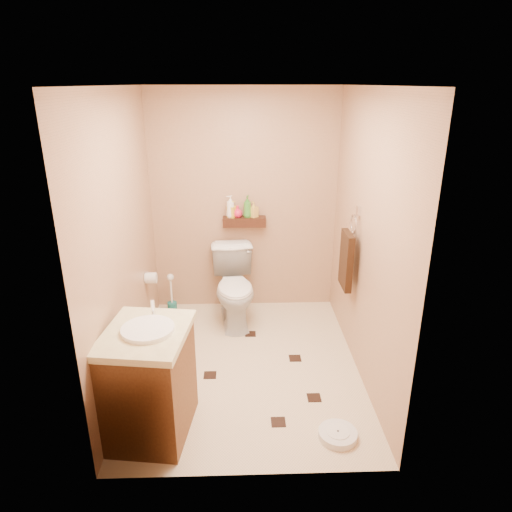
{
  "coord_description": "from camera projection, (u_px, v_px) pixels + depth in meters",
  "views": [
    {
      "loc": [
        -0.04,
        -3.54,
        2.42
      ],
      "look_at": [
        0.09,
        0.25,
        0.97
      ],
      "focal_mm": 32.0,
      "sensor_mm": 36.0,
      "label": 1
    }
  ],
  "objects": [
    {
      "name": "towel_ring",
      "position": [
        347.0,
        258.0,
        4.1
      ],
      "size": [
        0.12,
        0.3,
        0.76
      ],
      "color": "silver",
      "rests_on": "wall_right"
    },
    {
      "name": "wall_shelf",
      "position": [
        244.0,
        222.0,
        4.9
      ],
      "size": [
        0.46,
        0.14,
        0.1
      ],
      "primitive_type": "cube",
      "color": "#3E1E10",
      "rests_on": "wall_back"
    },
    {
      "name": "bottle_a",
      "position": [
        230.0,
        207.0,
        4.84
      ],
      "size": [
        0.12,
        0.12,
        0.24
      ],
      "primitive_type": "imported",
      "rotation": [
        0.0,
        0.0,
        5.08
      ],
      "color": "white",
      "rests_on": "wall_shelf"
    },
    {
      "name": "bathroom_scale",
      "position": [
        338.0,
        434.0,
        3.31
      ],
      "size": [
        0.3,
        0.3,
        0.06
      ],
      "rotation": [
        0.0,
        0.0,
        -0.07
      ],
      "color": "white",
      "rests_on": "ground"
    },
    {
      "name": "toilet_paper",
      "position": [
        151.0,
        278.0,
        4.54
      ],
      "size": [
        0.12,
        0.11,
        0.12
      ],
      "color": "white",
      "rests_on": "wall_left"
    },
    {
      "name": "wall_left",
      "position": [
        123.0,
        243.0,
        3.71
      ],
      "size": [
        0.04,
        2.5,
        2.4
      ],
      "primitive_type": "cube",
      "color": "tan",
      "rests_on": "ground"
    },
    {
      "name": "ground",
      "position": [
        247.0,
        365.0,
        4.17
      ],
      "size": [
        2.5,
        2.5,
        0.0
      ],
      "primitive_type": "plane",
      "color": "beige",
      "rests_on": "ground"
    },
    {
      "name": "ceiling",
      "position": [
        244.0,
        85.0,
        3.32
      ],
      "size": [
        2.0,
        2.5,
        0.02
      ],
      "primitive_type": "cube",
      "color": "silver",
      "rests_on": "wall_back"
    },
    {
      "name": "wall_front",
      "position": [
        248.0,
        313.0,
        2.58
      ],
      "size": [
        2.0,
        0.04,
        2.4
      ],
      "primitive_type": "cube",
      "color": "tan",
      "rests_on": "ground"
    },
    {
      "name": "bottle_c",
      "position": [
        238.0,
        211.0,
        4.86
      ],
      "size": [
        0.14,
        0.14,
        0.13
      ],
      "primitive_type": "imported",
      "rotation": [
        0.0,
        0.0,
        0.95
      ],
      "color": "#E21A47",
      "rests_on": "wall_shelf"
    },
    {
      "name": "toilet_brush",
      "position": [
        172.0,
        299.0,
        5.09
      ],
      "size": [
        0.11,
        0.11,
        0.46
      ],
      "color": "#1A6A67",
      "rests_on": "ground"
    },
    {
      "name": "floor_accents",
      "position": [
        253.0,
        367.0,
        4.13
      ],
      "size": [
        1.28,
        1.42,
        0.01
      ],
      "color": "black",
      "rests_on": "ground"
    },
    {
      "name": "vanity",
      "position": [
        150.0,
        381.0,
        3.25
      ],
      "size": [
        0.65,
        0.75,
        0.96
      ],
      "rotation": [
        0.0,
        0.0,
        -0.13
      ],
      "color": "brown",
      "rests_on": "ground"
    },
    {
      "name": "bottle_b",
      "position": [
        232.0,
        209.0,
        4.85
      ],
      "size": [
        0.11,
        0.11,
        0.18
      ],
      "primitive_type": "imported",
      "rotation": [
        0.0,
        0.0,
        1.05
      ],
      "color": "gold",
      "rests_on": "wall_shelf"
    },
    {
      "name": "wall_back",
      "position": [
        244.0,
        203.0,
        4.91
      ],
      "size": [
        2.0,
        0.04,
        2.4
      ],
      "primitive_type": "cube",
      "color": "tan",
      "rests_on": "ground"
    },
    {
      "name": "bottle_e",
      "position": [
        254.0,
        209.0,
        4.86
      ],
      "size": [
        0.11,
        0.11,
        0.17
      ],
      "primitive_type": "imported",
      "rotation": [
        0.0,
        0.0,
        3.88
      ],
      "color": "gold",
      "rests_on": "wall_shelf"
    },
    {
      "name": "toilet",
      "position": [
        235.0,
        287.0,
        4.8
      ],
      "size": [
        0.53,
        0.83,
        0.8
      ],
      "primitive_type": "imported",
      "rotation": [
        0.0,
        0.0,
        0.11
      ],
      "color": "white",
      "rests_on": "ground"
    },
    {
      "name": "wall_right",
      "position": [
        366.0,
        240.0,
        3.78
      ],
      "size": [
        0.04,
        2.5,
        2.4
      ],
      "primitive_type": "cube",
      "color": "tan",
      "rests_on": "ground"
    },
    {
      "name": "bottle_d",
      "position": [
        247.0,
        207.0,
        4.84
      ],
      "size": [
        0.11,
        0.11,
        0.23
      ],
      "primitive_type": "imported",
      "rotation": [
        0.0,
        0.0,
        2.85
      ],
      "color": "#3B852C",
      "rests_on": "wall_shelf"
    }
  ]
}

